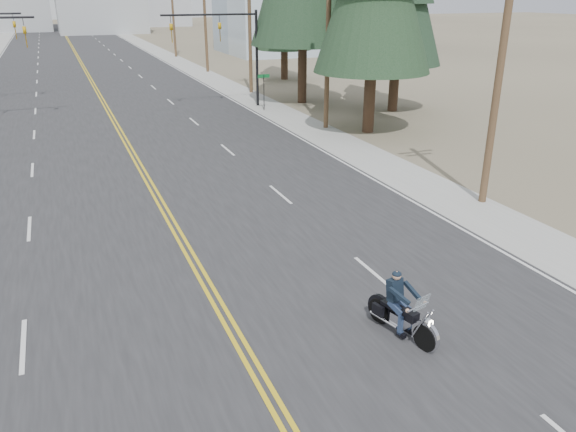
# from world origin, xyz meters

# --- Properties ---
(ground_plane) EXTENTS (400.00, 400.00, 0.00)m
(ground_plane) POSITION_xyz_m (0.00, 0.00, 0.00)
(ground_plane) COLOR #776D56
(ground_plane) RESTS_ON ground
(road) EXTENTS (20.00, 200.00, 0.01)m
(road) POSITION_xyz_m (0.00, 70.00, 0.01)
(road) COLOR #303033
(road) RESTS_ON ground
(sidewalk_right) EXTENTS (3.00, 200.00, 0.01)m
(sidewalk_right) POSITION_xyz_m (11.50, 70.00, 0.01)
(sidewalk_right) COLOR #A5A5A0
(sidewalk_right) RESTS_ON ground
(traffic_mast_right) EXTENTS (7.10, 0.26, 7.00)m
(traffic_mast_right) POSITION_xyz_m (8.98, 32.00, 4.94)
(traffic_mast_right) COLOR black
(traffic_mast_right) RESTS_ON ground
(street_sign) EXTENTS (0.90, 0.06, 2.62)m
(street_sign) POSITION_xyz_m (10.80, 30.00, 1.80)
(street_sign) COLOR black
(street_sign) RESTS_ON ground
(utility_pole_a) EXTENTS (2.20, 0.30, 11.00)m
(utility_pole_a) POSITION_xyz_m (12.50, 8.00, 5.73)
(utility_pole_a) COLOR brown
(utility_pole_a) RESTS_ON ground
(utility_pole_b) EXTENTS (2.20, 0.30, 11.50)m
(utility_pole_b) POSITION_xyz_m (12.50, 23.00, 5.98)
(utility_pole_b) COLOR brown
(utility_pole_b) RESTS_ON ground
(utility_pole_c) EXTENTS (2.20, 0.30, 11.00)m
(utility_pole_c) POSITION_xyz_m (12.50, 38.00, 5.73)
(utility_pole_c) COLOR brown
(utility_pole_c) RESTS_ON ground
(utility_pole_d) EXTENTS (2.20, 0.30, 11.50)m
(utility_pole_d) POSITION_xyz_m (12.50, 53.00, 5.98)
(utility_pole_d) COLOR brown
(utility_pole_d) RESTS_ON ground
(utility_pole_e) EXTENTS (2.20, 0.30, 11.00)m
(utility_pole_e) POSITION_xyz_m (12.50, 70.00, 5.73)
(utility_pole_e) COLOR brown
(utility_pole_e) RESTS_ON ground
(haze_bldg_e) EXTENTS (14.00, 14.00, 12.00)m
(haze_bldg_e) POSITION_xyz_m (25.00, 150.00, 6.00)
(haze_bldg_e) COLOR #B7BCC6
(haze_bldg_e) RESTS_ON ground
(motorcyclist) EXTENTS (1.43, 2.34, 1.70)m
(motorcyclist) POSITION_xyz_m (3.92, 0.87, 0.85)
(motorcyclist) COLOR black
(motorcyclist) RESTS_ON ground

